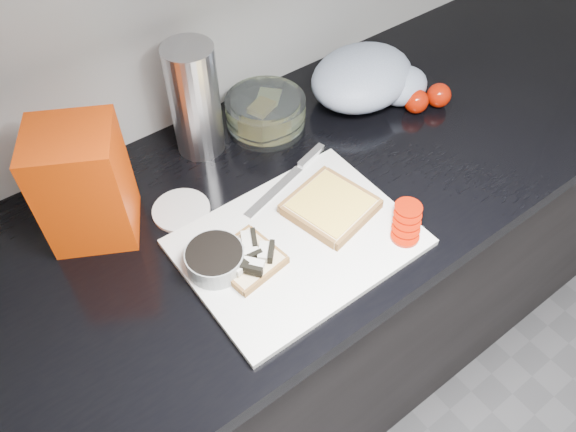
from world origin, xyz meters
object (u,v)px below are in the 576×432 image
object	(u,v)px
cutting_board	(298,242)
glass_bowl	(266,113)
steel_canister	(195,101)
bread_bag	(84,185)

from	to	relation	value
cutting_board	glass_bowl	distance (m)	0.33
glass_bowl	steel_canister	bearing A→B (deg)	168.91
cutting_board	bread_bag	bearing A→B (deg)	136.76
glass_bowl	steel_canister	distance (m)	0.17
glass_bowl	steel_canister	world-z (taller)	steel_canister
steel_canister	glass_bowl	bearing A→B (deg)	-11.09
cutting_board	steel_canister	size ratio (longest dim) A/B	1.71
cutting_board	bread_bag	xyz separation A→B (m)	(-0.27, 0.25, 0.11)
bread_bag	steel_canister	xyz separation A→B (m)	(0.26, 0.08, 0.01)
cutting_board	steel_canister	world-z (taller)	steel_canister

